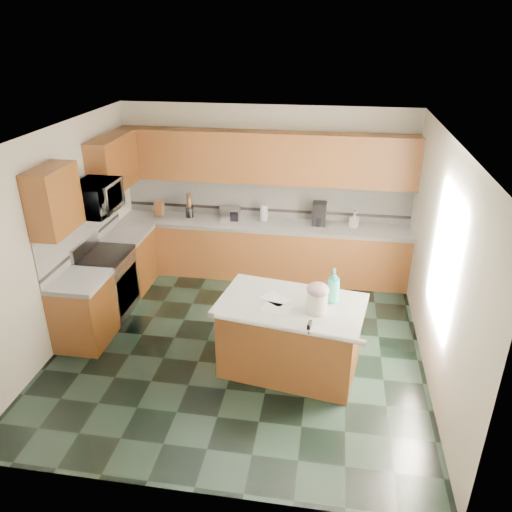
% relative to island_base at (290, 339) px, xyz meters
% --- Properties ---
extents(floor, '(4.60, 4.60, 0.00)m').
position_rel_island_base_xyz_m(floor, '(-0.68, 0.40, -0.43)').
color(floor, black).
rests_on(floor, ground).
extents(ceiling, '(4.60, 4.60, 0.00)m').
position_rel_island_base_xyz_m(ceiling, '(-0.68, 0.40, 2.27)').
color(ceiling, white).
rests_on(ceiling, ground).
extents(wall_back, '(4.60, 0.04, 2.70)m').
position_rel_island_base_xyz_m(wall_back, '(-0.68, 2.72, 0.92)').
color(wall_back, white).
rests_on(wall_back, ground).
extents(wall_front, '(4.60, 0.04, 2.70)m').
position_rel_island_base_xyz_m(wall_front, '(-0.68, -1.92, 0.92)').
color(wall_front, white).
rests_on(wall_front, ground).
extents(wall_left, '(0.04, 4.60, 2.70)m').
position_rel_island_base_xyz_m(wall_left, '(-3.00, 0.40, 0.92)').
color(wall_left, white).
rests_on(wall_left, ground).
extents(wall_right, '(0.04, 4.60, 2.70)m').
position_rel_island_base_xyz_m(wall_right, '(1.64, 0.40, 0.92)').
color(wall_right, white).
rests_on(wall_right, ground).
extents(back_base_cab, '(4.60, 0.60, 0.86)m').
position_rel_island_base_xyz_m(back_base_cab, '(-0.68, 2.40, 0.00)').
color(back_base_cab, '#3B1E09').
rests_on(back_base_cab, ground).
extents(back_countertop, '(4.60, 0.64, 0.06)m').
position_rel_island_base_xyz_m(back_countertop, '(-0.68, 2.40, 0.46)').
color(back_countertop, white).
rests_on(back_countertop, back_base_cab).
extents(back_upper_cab, '(4.60, 0.33, 0.78)m').
position_rel_island_base_xyz_m(back_upper_cab, '(-0.68, 2.54, 1.51)').
color(back_upper_cab, '#3B1E09').
rests_on(back_upper_cab, wall_back).
extents(back_backsplash, '(4.60, 0.02, 0.63)m').
position_rel_island_base_xyz_m(back_backsplash, '(-0.68, 2.69, 0.81)').
color(back_backsplash, silver).
rests_on(back_backsplash, back_countertop).
extents(back_accent_band, '(4.60, 0.01, 0.05)m').
position_rel_island_base_xyz_m(back_accent_band, '(-0.68, 2.68, 0.61)').
color(back_accent_band, black).
rests_on(back_accent_band, back_countertop).
extents(left_base_cab_rear, '(0.60, 0.82, 0.86)m').
position_rel_island_base_xyz_m(left_base_cab_rear, '(-2.68, 1.69, 0.00)').
color(left_base_cab_rear, '#3B1E09').
rests_on(left_base_cab_rear, ground).
extents(left_counter_rear, '(0.64, 0.82, 0.06)m').
position_rel_island_base_xyz_m(left_counter_rear, '(-2.68, 1.69, 0.46)').
color(left_counter_rear, white).
rests_on(left_counter_rear, left_base_cab_rear).
extents(left_base_cab_front, '(0.60, 0.72, 0.86)m').
position_rel_island_base_xyz_m(left_base_cab_front, '(-2.68, 0.16, 0.00)').
color(left_base_cab_front, '#3B1E09').
rests_on(left_base_cab_front, ground).
extents(left_counter_front, '(0.64, 0.72, 0.06)m').
position_rel_island_base_xyz_m(left_counter_front, '(-2.68, 0.16, 0.46)').
color(left_counter_front, white).
rests_on(left_counter_front, left_base_cab_front).
extents(left_backsplash, '(0.02, 2.30, 0.63)m').
position_rel_island_base_xyz_m(left_backsplash, '(-2.97, 0.95, 0.81)').
color(left_backsplash, silver).
rests_on(left_backsplash, wall_left).
extents(left_accent_band, '(0.01, 2.30, 0.05)m').
position_rel_island_base_xyz_m(left_accent_band, '(-2.96, 0.95, 0.61)').
color(left_accent_band, black).
rests_on(left_accent_band, wall_left).
extents(left_upper_cab_rear, '(0.33, 1.09, 0.78)m').
position_rel_island_base_xyz_m(left_upper_cab_rear, '(-2.81, 1.83, 1.51)').
color(left_upper_cab_rear, '#3B1E09').
rests_on(left_upper_cab_rear, wall_left).
extents(left_upper_cab_front, '(0.33, 0.72, 0.78)m').
position_rel_island_base_xyz_m(left_upper_cab_front, '(-2.81, 0.16, 1.51)').
color(left_upper_cab_front, '#3B1E09').
rests_on(left_upper_cab_front, wall_left).
extents(range_body, '(0.60, 0.76, 0.88)m').
position_rel_island_base_xyz_m(range_body, '(-2.68, 0.90, 0.01)').
color(range_body, '#B7B7BC').
rests_on(range_body, ground).
extents(range_oven_door, '(0.02, 0.68, 0.55)m').
position_rel_island_base_xyz_m(range_oven_door, '(-2.39, 0.90, -0.03)').
color(range_oven_door, black).
rests_on(range_oven_door, range_body).
extents(range_cooktop, '(0.62, 0.78, 0.04)m').
position_rel_island_base_xyz_m(range_cooktop, '(-2.68, 0.90, 0.47)').
color(range_cooktop, black).
rests_on(range_cooktop, range_body).
extents(range_handle, '(0.02, 0.66, 0.02)m').
position_rel_island_base_xyz_m(range_handle, '(-2.36, 0.90, 0.35)').
color(range_handle, '#B7B7BC').
rests_on(range_handle, range_body).
extents(range_backguard, '(0.06, 0.76, 0.18)m').
position_rel_island_base_xyz_m(range_backguard, '(-2.94, 0.90, 0.59)').
color(range_backguard, '#B7B7BC').
rests_on(range_backguard, range_body).
extents(microwave, '(0.50, 0.73, 0.41)m').
position_rel_island_base_xyz_m(microwave, '(-2.68, 0.90, 1.30)').
color(microwave, '#B7B7BC').
rests_on(microwave, wall_left).
extents(island_base, '(1.67, 1.12, 0.86)m').
position_rel_island_base_xyz_m(island_base, '(0.00, 0.00, 0.00)').
color(island_base, '#3B1E09').
rests_on(island_base, ground).
extents(island_top, '(1.78, 1.24, 0.06)m').
position_rel_island_base_xyz_m(island_top, '(0.00, 0.00, 0.46)').
color(island_top, white).
rests_on(island_top, island_base).
extents(island_bullnose, '(1.63, 0.32, 0.06)m').
position_rel_island_base_xyz_m(island_bullnose, '(0.00, -0.49, 0.46)').
color(island_bullnose, white).
rests_on(island_bullnose, island_base).
extents(treat_jar, '(0.29, 0.29, 0.24)m').
position_rel_island_base_xyz_m(treat_jar, '(0.29, -0.14, 0.61)').
color(treat_jar, white).
rests_on(treat_jar, island_top).
extents(treat_jar_lid, '(0.25, 0.25, 0.15)m').
position_rel_island_base_xyz_m(treat_jar_lid, '(0.29, -0.14, 0.76)').
color(treat_jar_lid, '#CA9EA8').
rests_on(treat_jar_lid, treat_jar).
extents(treat_jar_knob, '(0.08, 0.03, 0.03)m').
position_rel_island_base_xyz_m(treat_jar_knob, '(0.29, -0.14, 0.82)').
color(treat_jar_knob, tan).
rests_on(treat_jar_knob, treat_jar_lid).
extents(treat_jar_knob_end_l, '(0.04, 0.04, 0.04)m').
position_rel_island_base_xyz_m(treat_jar_knob_end_l, '(0.25, -0.14, 0.82)').
color(treat_jar_knob_end_l, tan).
rests_on(treat_jar_knob_end_l, treat_jar_lid).
extents(treat_jar_knob_end_r, '(0.04, 0.04, 0.04)m').
position_rel_island_base_xyz_m(treat_jar_knob_end_r, '(0.33, -0.14, 0.82)').
color(treat_jar_knob_end_r, tan).
rests_on(treat_jar_knob_end_r, treat_jar_lid).
extents(soap_bottle_island, '(0.16, 0.16, 0.40)m').
position_rel_island_base_xyz_m(soap_bottle_island, '(0.46, 0.11, 0.69)').
color(soap_bottle_island, teal).
rests_on(soap_bottle_island, island_top).
extents(paper_sheet_a, '(0.36, 0.30, 0.00)m').
position_rel_island_base_xyz_m(paper_sheet_a, '(-0.16, -0.15, 0.49)').
color(paper_sheet_a, white).
rests_on(paper_sheet_a, island_top).
extents(paper_sheet_b, '(0.38, 0.36, 0.00)m').
position_rel_island_base_xyz_m(paper_sheet_b, '(-0.19, 0.06, 0.49)').
color(paper_sheet_b, white).
rests_on(paper_sheet_b, island_top).
extents(clamp_body, '(0.05, 0.11, 0.10)m').
position_rel_island_base_xyz_m(clamp_body, '(0.23, -0.47, 0.50)').
color(clamp_body, black).
rests_on(clamp_body, island_top).
extents(clamp_handle, '(0.02, 0.08, 0.02)m').
position_rel_island_base_xyz_m(clamp_handle, '(0.23, -0.54, 0.48)').
color(clamp_handle, black).
rests_on(clamp_handle, island_top).
extents(knife_block, '(0.14, 0.19, 0.27)m').
position_rel_island_base_xyz_m(knife_block, '(-2.40, 2.45, 0.62)').
color(knife_block, '#472814').
rests_on(knife_block, back_countertop).
extents(utensil_crock, '(0.13, 0.13, 0.16)m').
position_rel_island_base_xyz_m(utensil_crock, '(-1.90, 2.48, 0.57)').
color(utensil_crock, black).
rests_on(utensil_crock, back_countertop).
extents(utensil_bundle, '(0.08, 0.08, 0.24)m').
position_rel_island_base_xyz_m(utensil_bundle, '(-1.90, 2.48, 0.77)').
color(utensil_bundle, '#472814').
rests_on(utensil_bundle, utensil_crock).
extents(toaster_oven, '(0.38, 0.30, 0.19)m').
position_rel_island_base_xyz_m(toaster_oven, '(-1.21, 2.45, 0.59)').
color(toaster_oven, '#B7B7BC').
rests_on(toaster_oven, back_countertop).
extents(toaster_oven_door, '(0.30, 0.01, 0.15)m').
position_rel_island_base_xyz_m(toaster_oven_door, '(-1.21, 2.34, 0.59)').
color(toaster_oven_door, black).
rests_on(toaster_oven_door, toaster_oven).
extents(paper_towel, '(0.12, 0.12, 0.27)m').
position_rel_island_base_xyz_m(paper_towel, '(-0.67, 2.50, 0.62)').
color(paper_towel, white).
rests_on(paper_towel, back_countertop).
extents(paper_towel_base, '(0.18, 0.18, 0.01)m').
position_rel_island_base_xyz_m(paper_towel_base, '(-0.67, 2.50, 0.50)').
color(paper_towel_base, '#B7B7BC').
rests_on(paper_towel_base, back_countertop).
extents(water_jug, '(0.15, 0.15, 0.24)m').
position_rel_island_base_xyz_m(water_jug, '(0.19, 2.46, 0.61)').
color(water_jug, '#5978BA').
rests_on(water_jug, back_countertop).
extents(water_jug_neck, '(0.07, 0.07, 0.03)m').
position_rel_island_base_xyz_m(water_jug_neck, '(0.19, 2.46, 0.75)').
color(water_jug_neck, '#5978BA').
rests_on(water_jug_neck, water_jug).
extents(coffee_maker, '(0.22, 0.24, 0.36)m').
position_rel_island_base_xyz_m(coffee_maker, '(0.20, 2.48, 0.67)').
color(coffee_maker, black).
rests_on(coffee_maker, back_countertop).
extents(coffee_carafe, '(0.15, 0.15, 0.15)m').
position_rel_island_base_xyz_m(coffee_carafe, '(0.20, 2.43, 0.56)').
color(coffee_carafe, black).
rests_on(coffee_carafe, back_countertop).
extents(soap_bottle_back, '(0.16, 0.16, 0.25)m').
position_rel_island_base_xyz_m(soap_bottle_back, '(0.74, 2.45, 0.61)').
color(soap_bottle_back, white).
rests_on(soap_bottle_back, back_countertop).
extents(soap_back_cap, '(0.02, 0.02, 0.03)m').
position_rel_island_base_xyz_m(soap_back_cap, '(0.74, 2.45, 0.75)').
color(soap_back_cap, red).
rests_on(soap_back_cap, soap_bottle_back).
extents(window_light_proxy, '(0.02, 1.40, 1.10)m').
position_rel_island_base_xyz_m(window_light_proxy, '(1.61, 0.20, 1.07)').
color(window_light_proxy, white).
rests_on(window_light_proxy, wall_right).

